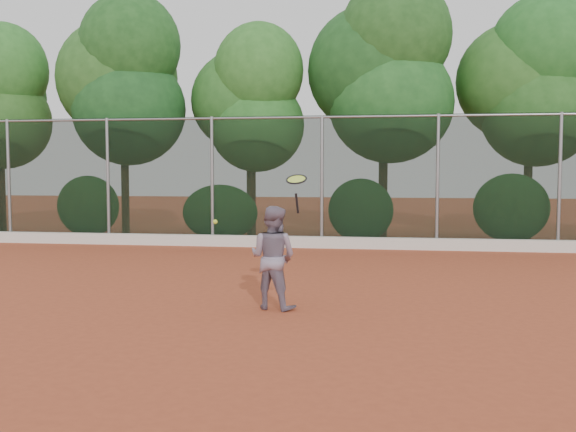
# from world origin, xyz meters

# --- Properties ---
(ground) EXTENTS (80.00, 80.00, 0.00)m
(ground) POSITION_xyz_m (0.00, 0.00, 0.00)
(ground) COLOR #A54427
(ground) RESTS_ON ground
(concrete_curb) EXTENTS (24.00, 0.20, 0.30)m
(concrete_curb) POSITION_xyz_m (0.00, 6.82, 0.15)
(concrete_curb) COLOR silver
(concrete_curb) RESTS_ON ground
(tennis_player) EXTENTS (0.88, 0.78, 1.52)m
(tennis_player) POSITION_xyz_m (0.04, -0.74, 0.76)
(tennis_player) COLOR gray
(tennis_player) RESTS_ON ground
(chainlink_fence) EXTENTS (24.09, 0.09, 3.50)m
(chainlink_fence) POSITION_xyz_m (-0.00, 7.00, 1.86)
(chainlink_fence) COLOR black
(chainlink_fence) RESTS_ON ground
(foliage_backdrop) EXTENTS (23.70, 3.63, 7.55)m
(foliage_backdrop) POSITION_xyz_m (-0.55, 8.98, 4.40)
(foliage_backdrop) COLOR #45281A
(foliage_backdrop) RESTS_ON ground
(tennis_racket) EXTENTS (0.34, 0.33, 0.58)m
(tennis_racket) POSITION_xyz_m (0.40, -0.79, 1.87)
(tennis_racket) COLOR black
(tennis_racket) RESTS_ON ground
(tennis_ball_in_flight) EXTENTS (0.07, 0.07, 0.07)m
(tennis_ball_in_flight) POSITION_xyz_m (-0.81, -0.83, 1.28)
(tennis_ball_in_flight) COLOR #CFEC35
(tennis_ball_in_flight) RESTS_ON ground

